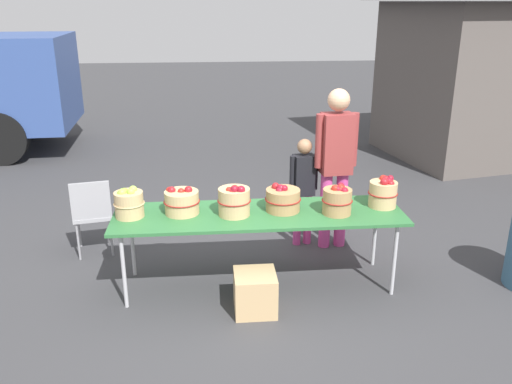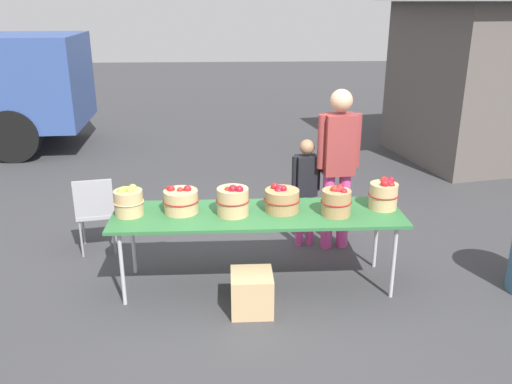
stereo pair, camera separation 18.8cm
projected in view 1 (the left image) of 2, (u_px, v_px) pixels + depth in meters
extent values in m
plane|color=#38383A|center=(259.00, 284.00, 5.22)|extent=(40.00, 40.00, 0.00)
cube|color=#2D6B38|center=(259.00, 214.00, 4.97)|extent=(2.70, 0.76, 0.03)
cylinder|color=#B2B2B7|center=(124.00, 271.00, 4.71)|extent=(0.04, 0.04, 0.72)
cylinder|color=#B2B2B7|center=(394.00, 260.00, 4.92)|extent=(0.04, 0.04, 0.72)
cylinder|color=#B2B2B7|center=(132.00, 242.00, 5.27)|extent=(0.04, 0.04, 0.72)
cylinder|color=#B2B2B7|center=(375.00, 233.00, 5.48)|extent=(0.04, 0.04, 0.72)
cylinder|color=tan|center=(129.00, 205.00, 4.84)|extent=(0.26, 0.26, 0.24)
torus|color=tan|center=(129.00, 203.00, 4.84)|extent=(0.28, 0.28, 0.01)
sphere|color=#9EC647|center=(133.00, 190.00, 4.85)|extent=(0.08, 0.08, 0.08)
sphere|color=#9EC647|center=(122.00, 193.00, 4.77)|extent=(0.07, 0.07, 0.07)
sphere|color=#8CB738|center=(124.00, 192.00, 4.81)|extent=(0.08, 0.08, 0.08)
sphere|color=#8CB738|center=(121.00, 194.00, 4.78)|extent=(0.07, 0.07, 0.07)
sphere|color=#9EC647|center=(131.00, 192.00, 4.78)|extent=(0.07, 0.07, 0.07)
sphere|color=#9EC647|center=(123.00, 192.00, 4.84)|extent=(0.07, 0.07, 0.07)
cylinder|color=tan|center=(182.00, 202.00, 4.92)|extent=(0.32, 0.32, 0.21)
torus|color=maroon|center=(182.00, 201.00, 4.92)|extent=(0.34, 0.34, 0.01)
sphere|color=maroon|center=(188.00, 190.00, 4.89)|extent=(0.07, 0.07, 0.07)
sphere|color=#B22319|center=(181.00, 192.00, 4.88)|extent=(0.06, 0.06, 0.06)
sphere|color=#B22319|center=(170.00, 191.00, 4.93)|extent=(0.08, 0.08, 0.08)
sphere|color=maroon|center=(172.00, 190.00, 4.89)|extent=(0.07, 0.07, 0.07)
cylinder|color=tan|center=(234.00, 202.00, 4.88)|extent=(0.29, 0.29, 0.25)
torus|color=maroon|center=(234.00, 201.00, 4.87)|extent=(0.31, 0.31, 0.01)
sphere|color=maroon|center=(233.00, 191.00, 4.79)|extent=(0.08, 0.08, 0.08)
sphere|color=#B22319|center=(235.00, 189.00, 4.80)|extent=(0.08, 0.08, 0.08)
sphere|color=#B22319|center=(229.00, 190.00, 4.80)|extent=(0.06, 0.06, 0.06)
sphere|color=maroon|center=(241.00, 190.00, 4.77)|extent=(0.08, 0.08, 0.08)
sphere|color=#B22319|center=(234.00, 191.00, 4.82)|extent=(0.07, 0.07, 0.07)
sphere|color=maroon|center=(234.00, 189.00, 4.77)|extent=(0.07, 0.07, 0.07)
cylinder|color=#A87F51|center=(283.00, 200.00, 4.99)|extent=(0.32, 0.32, 0.21)
torus|color=maroon|center=(283.00, 199.00, 4.98)|extent=(0.34, 0.34, 0.01)
sphere|color=maroon|center=(281.00, 188.00, 4.95)|extent=(0.07, 0.07, 0.07)
sphere|color=maroon|center=(279.00, 191.00, 4.94)|extent=(0.08, 0.08, 0.08)
sphere|color=maroon|center=(284.00, 188.00, 4.94)|extent=(0.07, 0.07, 0.07)
sphere|color=maroon|center=(276.00, 186.00, 4.99)|extent=(0.07, 0.07, 0.07)
cylinder|color=#A87F51|center=(337.00, 201.00, 4.91)|extent=(0.27, 0.27, 0.24)
torus|color=maroon|center=(337.00, 200.00, 4.91)|extent=(0.29, 0.29, 0.01)
sphere|color=maroon|center=(341.00, 186.00, 4.89)|extent=(0.07, 0.07, 0.07)
sphere|color=maroon|center=(340.00, 190.00, 4.86)|extent=(0.08, 0.08, 0.08)
sphere|color=maroon|center=(345.00, 191.00, 4.84)|extent=(0.07, 0.07, 0.07)
sphere|color=maroon|center=(337.00, 189.00, 4.86)|extent=(0.07, 0.07, 0.07)
sphere|color=#B22319|center=(341.00, 188.00, 4.87)|extent=(0.07, 0.07, 0.07)
sphere|color=#B22319|center=(335.00, 189.00, 4.86)|extent=(0.07, 0.07, 0.07)
cylinder|color=tan|center=(383.00, 194.00, 5.08)|extent=(0.26, 0.26, 0.25)
torus|color=maroon|center=(383.00, 193.00, 5.08)|extent=(0.28, 0.28, 0.01)
sphere|color=maroon|center=(385.00, 180.00, 5.10)|extent=(0.08, 0.08, 0.08)
sphere|color=maroon|center=(390.00, 178.00, 5.08)|extent=(0.06, 0.06, 0.06)
sphere|color=maroon|center=(389.00, 181.00, 5.04)|extent=(0.08, 0.08, 0.08)
sphere|color=maroon|center=(391.00, 184.00, 5.00)|extent=(0.07, 0.07, 0.07)
sphere|color=#B22319|center=(383.00, 179.00, 5.11)|extent=(0.07, 0.07, 0.07)
sphere|color=maroon|center=(384.00, 182.00, 4.98)|extent=(0.08, 0.08, 0.08)
cylinder|color=#CC3F8C|center=(341.00, 209.00, 5.91)|extent=(0.13, 0.13, 0.86)
cylinder|color=#CC3F8C|center=(325.00, 210.00, 5.88)|extent=(0.13, 0.13, 0.86)
cube|color=maroon|center=(337.00, 144.00, 5.64)|extent=(0.34, 0.26, 0.65)
sphere|color=tan|center=(339.00, 100.00, 5.48)|extent=(0.23, 0.23, 0.23)
cylinder|color=maroon|center=(354.00, 140.00, 5.66)|extent=(0.09, 0.09, 0.58)
cylinder|color=maroon|center=(320.00, 141.00, 5.59)|extent=(0.09, 0.09, 0.58)
cylinder|color=#CC3F8C|center=(308.00, 219.00, 6.00)|extent=(0.09, 0.09, 0.60)
cylinder|color=#CC3F8C|center=(297.00, 220.00, 5.97)|extent=(0.09, 0.09, 0.60)
cube|color=black|center=(304.00, 175.00, 5.81)|extent=(0.25, 0.20, 0.45)
sphere|color=#936B4C|center=(305.00, 146.00, 5.70)|extent=(0.16, 0.16, 0.16)
cylinder|color=black|center=(315.00, 172.00, 5.83)|extent=(0.06, 0.06, 0.40)
cylinder|color=black|center=(292.00, 174.00, 5.77)|extent=(0.06, 0.06, 0.40)
cube|color=#334C8C|center=(19.00, 81.00, 9.53)|extent=(1.91, 2.20, 1.60)
cube|color=black|center=(66.00, 62.00, 9.53)|extent=(0.14, 1.76, 0.80)
cylinder|color=black|center=(29.00, 115.00, 10.66)|extent=(0.91, 0.33, 0.90)
cylinder|color=black|center=(0.00, 138.00, 8.89)|extent=(0.91, 0.33, 0.90)
cube|color=#59514C|center=(485.00, 81.00, 9.21)|extent=(3.41, 2.94, 2.60)
cube|color=white|center=(511.00, 79.00, 8.01)|extent=(1.38, 0.31, 0.90)
cube|color=#99999E|center=(93.00, 214.00, 5.75)|extent=(0.47, 0.47, 0.04)
cube|color=#99999E|center=(91.00, 201.00, 5.52)|extent=(0.40, 0.10, 0.40)
cylinder|color=gray|center=(111.00, 226.00, 6.03)|extent=(0.02, 0.02, 0.42)
cylinder|color=gray|center=(79.00, 229.00, 5.94)|extent=(0.02, 0.02, 0.42)
cylinder|color=gray|center=(111.00, 238.00, 5.72)|extent=(0.02, 0.02, 0.42)
cylinder|color=gray|center=(78.00, 242.00, 5.63)|extent=(0.02, 0.02, 0.42)
cube|color=tan|center=(255.00, 292.00, 4.71)|extent=(0.37, 0.37, 0.37)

